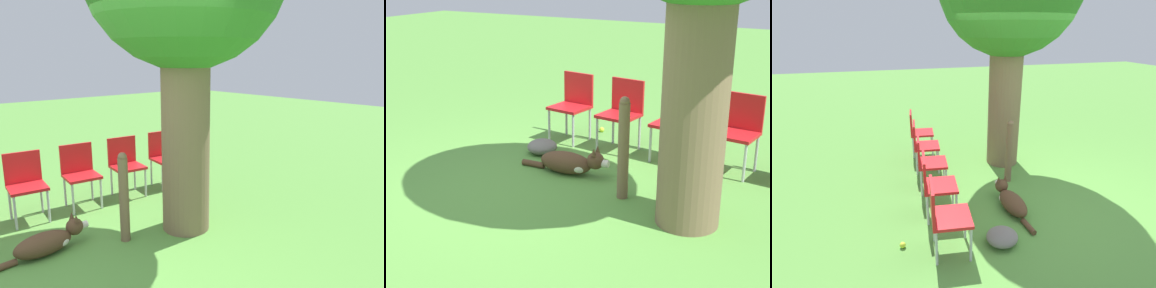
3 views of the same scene
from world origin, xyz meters
The scene contains 7 objects.
ground_plane centered at (0.00, 0.00, 0.00)m, with size 30.00×30.00×0.00m, color #56933D.
dog centered at (-0.69, 0.11, 0.13)m, with size 0.31×1.05×0.35m.
fence_post centered at (-0.40, 0.86, 0.51)m, with size 0.11×0.11×1.02m.
red_chair_1 centered at (-1.71, 0.24, 0.50)m, with size 0.47×0.49×0.85m.
red_chair_2 centered at (-1.69, 0.94, 0.50)m, with size 0.47×0.49×0.85m.
red_chair_3 centered at (-1.66, 1.64, 0.50)m, with size 0.47×0.49×0.85m.
red_chair_4 centered at (-1.63, 2.35, 0.50)m, with size 0.47×0.49×0.85m.
Camera 1 is at (2.98, -1.13, 2.01)m, focal length 35.00 mm.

